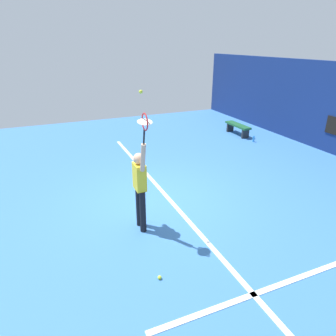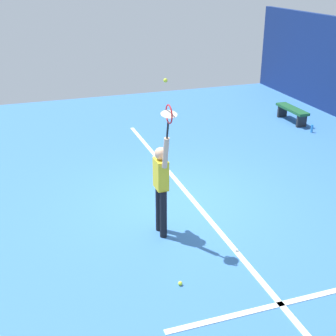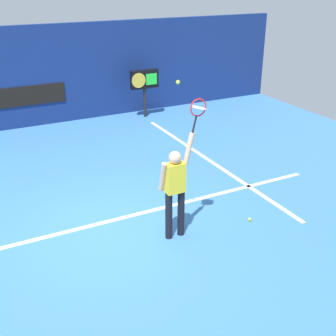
# 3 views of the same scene
# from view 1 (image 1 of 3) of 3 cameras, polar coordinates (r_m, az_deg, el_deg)

# --- Properties ---
(ground_plane) EXTENTS (18.00, 18.00, 0.00)m
(ground_plane) POSITION_cam_1_polar(r_m,az_deg,el_deg) (7.67, -2.20, -5.88)
(ground_plane) COLOR #3870B2
(court_baseline) EXTENTS (10.00, 0.10, 0.01)m
(court_baseline) POSITION_cam_1_polar(r_m,az_deg,el_deg) (7.76, -0.21, -5.45)
(court_baseline) COLOR white
(court_baseline) RESTS_ON ground_plane
(court_sideline) EXTENTS (0.10, 7.00, 0.01)m
(court_sideline) POSITION_cam_1_polar(r_m,az_deg,el_deg) (6.34, 28.62, -15.85)
(court_sideline) COLOR white
(court_sideline) RESTS_ON ground_plane
(tennis_player) EXTENTS (0.62, 0.31, 1.98)m
(tennis_player) POSITION_cam_1_polar(r_m,az_deg,el_deg) (6.10, -5.29, -3.23)
(tennis_player) COLOR black
(tennis_player) RESTS_ON ground_plane
(tennis_racket) EXTENTS (0.38, 0.27, 0.63)m
(tennis_racket) POSITION_cam_1_polar(r_m,az_deg,el_deg) (5.25, -4.43, 8.36)
(tennis_racket) COLOR black
(tennis_ball) EXTENTS (0.07, 0.07, 0.07)m
(tennis_ball) POSITION_cam_1_polar(r_m,az_deg,el_deg) (5.50, -5.17, 14.16)
(tennis_ball) COLOR #CCE033
(court_bench) EXTENTS (1.40, 0.36, 0.45)m
(court_bench) POSITION_cam_1_polar(r_m,az_deg,el_deg) (13.23, 13.04, 7.58)
(court_bench) COLOR #1E592D
(court_bench) RESTS_ON ground_plane
(water_bottle) EXTENTS (0.07, 0.07, 0.24)m
(water_bottle) POSITION_cam_1_polar(r_m,az_deg,el_deg) (12.46, 15.86, 5.31)
(water_bottle) COLOR #338CD8
(water_bottle) RESTS_ON ground_plane
(spare_ball) EXTENTS (0.07, 0.07, 0.07)m
(spare_ball) POSITION_cam_1_polar(r_m,az_deg,el_deg) (5.37, -1.59, -19.96)
(spare_ball) COLOR #CCE033
(spare_ball) RESTS_ON ground_plane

